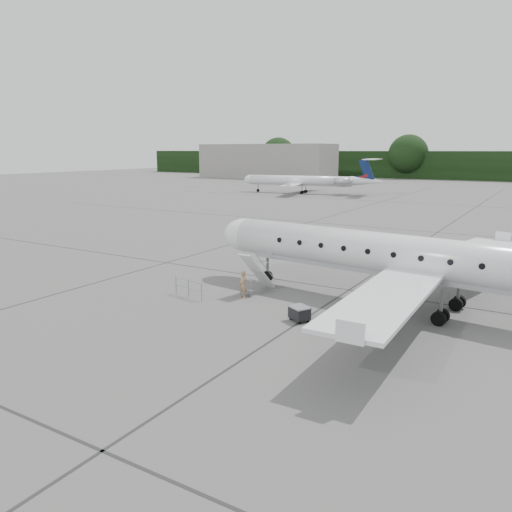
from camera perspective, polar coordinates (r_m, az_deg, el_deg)
The scene contains 8 objects.
ground at distance 23.71m, azimuth 15.67°, elevation -8.77°, with size 320.00×320.00×0.00m, color #61615F.
terminal_building at distance 151.74m, azimuth 1.26°, elevation 10.78°, with size 40.00×14.00×10.00m, color gray.
main_regional_jet at distance 26.56m, azimuth 19.55°, elevation 1.94°, with size 30.48×21.95×7.82m, color silver, non-canonical shape.
airstair at distance 29.28m, azimuth 0.15°, elevation -1.84°, with size 0.85×2.41×2.45m, color silver, non-canonical shape.
passenger at distance 28.36m, azimuth -1.51°, elevation -3.25°, with size 0.56×0.37×1.54m, color #9A7754.
safety_railing at distance 28.73m, azimuth -7.73°, elevation -3.72°, with size 2.20×0.08×1.00m, color #92959A, non-canonical shape.
baggage_cart at distance 24.70m, azimuth 4.99°, elevation -6.52°, with size 0.93×0.75×0.81m, color black, non-canonical shape.
bg_regional_left at distance 98.12m, azimuth 4.99°, elevation 9.14°, with size 25.94×18.67×6.80m, color silver, non-canonical shape.
Camera 1 is at (5.60, -21.52, 8.23)m, focal length 35.00 mm.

